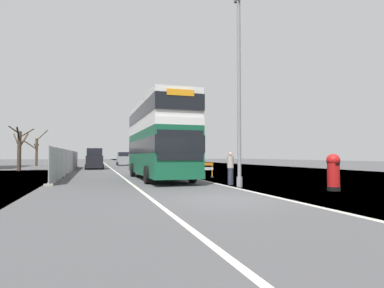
# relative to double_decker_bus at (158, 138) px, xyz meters

# --- Properties ---
(ground) EXTENTS (140.00, 280.00, 0.10)m
(ground) POSITION_rel_double_decker_bus_xyz_m (0.98, -10.20, -2.74)
(ground) COLOR #4C4C4F
(double_decker_bus) EXTENTS (2.95, 10.97, 5.06)m
(double_decker_bus) POSITION_rel_double_decker_bus_xyz_m (0.00, 0.00, 0.00)
(double_decker_bus) COLOR #145638
(double_decker_bus) RESTS_ON ground
(lamppost_foreground) EXTENTS (0.29, 0.70, 9.52)m
(lamppost_foreground) POSITION_rel_double_decker_bus_xyz_m (2.77, -6.48, 1.82)
(lamppost_foreground) COLOR gray
(lamppost_foreground) RESTS_ON ground
(red_pillar_postbox) EXTENTS (0.58, 0.58, 1.63)m
(red_pillar_postbox) POSITION_rel_double_decker_bus_xyz_m (6.05, -9.11, -1.80)
(red_pillar_postbox) COLOR black
(red_pillar_postbox) RESTS_ON ground
(roadworks_barrier) EXTENTS (1.49, 0.62, 1.05)m
(roadworks_barrier) POSITION_rel_double_decker_bus_xyz_m (3.26, 0.40, -2.06)
(roadworks_barrier) COLOR orange
(roadworks_barrier) RESTS_ON ground
(construction_site_fence) EXTENTS (0.44, 27.40, 2.09)m
(construction_site_fence) POSITION_rel_double_decker_bus_xyz_m (-6.24, 10.43, -1.69)
(construction_site_fence) COLOR #A8AAAD
(construction_site_fence) RESTS_ON ground
(car_oncoming_near) EXTENTS (2.04, 4.36, 2.39)m
(car_oncoming_near) POSITION_rel_double_decker_bus_xyz_m (-4.04, 17.77, -1.58)
(car_oncoming_near) COLOR black
(car_oncoming_near) RESTS_ON ground
(car_receding_mid) EXTENTS (2.07, 4.50, 2.13)m
(car_receding_mid) POSITION_rel_double_decker_bus_xyz_m (-4.09, 23.86, -1.70)
(car_receding_mid) COLOR black
(car_receding_mid) RESTS_ON ground
(car_receding_far) EXTENTS (1.93, 4.27, 2.11)m
(car_receding_far) POSITION_rel_double_decker_bus_xyz_m (0.34, 31.36, -1.70)
(car_receding_far) COLOR gray
(car_receding_far) RESTS_ON ground
(car_far_side) EXTENTS (2.00, 4.04, 2.31)m
(car_far_side) POSITION_rel_double_decker_bus_xyz_m (-4.33, 41.19, -1.62)
(car_far_side) COLOR maroon
(car_far_side) RESTS_ON ground
(bare_tree_far_verge_near) EXTENTS (2.29, 3.62, 4.57)m
(bare_tree_far_verge_near) POSITION_rel_double_decker_bus_xyz_m (-11.40, 15.62, -0.28)
(bare_tree_far_verge_near) COLOR #4C3D2D
(bare_tree_far_verge_near) RESTS_ON ground
(bare_tree_far_verge_mid) EXTENTS (3.28, 1.93, 5.40)m
(bare_tree_far_verge_mid) POSITION_rel_double_decker_bus_xyz_m (-12.19, 30.28, -0.35)
(bare_tree_far_verge_mid) COLOR #4C3D2D
(bare_tree_far_verge_mid) RESTS_ON ground
(pedestrian_at_kerb) EXTENTS (0.34, 0.34, 1.74)m
(pedestrian_at_kerb) POSITION_rel_double_decker_bus_xyz_m (2.86, -5.21, -1.82)
(pedestrian_at_kerb) COLOR #2D3342
(pedestrian_at_kerb) RESTS_ON ground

